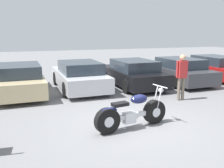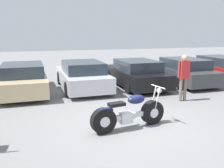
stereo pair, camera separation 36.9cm
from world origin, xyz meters
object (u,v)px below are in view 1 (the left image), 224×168
at_px(motorcycle, 131,113).
at_px(parked_car_black, 132,73).
at_px(parked_car_red, 212,68).
at_px(person_standing, 182,73).
at_px(parked_car_dark_grey, 178,71).
at_px(parked_car_champagne, 20,80).
at_px(parked_car_silver, 79,76).

height_order(motorcycle, parked_car_black, parked_car_black).
xyz_separation_m(parked_car_red, person_standing, (-4.50, -3.29, 0.44)).
bearing_deg(parked_car_dark_grey, motorcycle, -135.15).
distance_m(parked_car_champagne, parked_car_red, 10.34).
height_order(parked_car_black, parked_car_dark_grey, same).
xyz_separation_m(parked_car_champagne, person_standing, (5.83, -3.25, 0.44)).
xyz_separation_m(parked_car_champagne, parked_car_dark_grey, (7.75, -0.28, 0.00)).
height_order(parked_car_black, person_standing, person_standing).
distance_m(parked_car_champagne, parked_car_black, 5.17).
bearing_deg(parked_car_silver, motorcycle, -87.68).
bearing_deg(motorcycle, person_standing, 32.86).
distance_m(parked_car_silver, person_standing, 4.63).
distance_m(parked_car_champagne, parked_car_silver, 2.58).
height_order(parked_car_dark_grey, parked_car_red, same).
xyz_separation_m(parked_car_dark_grey, person_standing, (-1.92, -2.97, 0.44)).
distance_m(parked_car_black, person_standing, 3.14).
bearing_deg(parked_car_black, person_standing, -77.62).
bearing_deg(parked_car_black, parked_car_champagne, 177.67).
height_order(parked_car_champagne, parked_car_black, same).
distance_m(parked_car_silver, parked_car_black, 2.59).
xyz_separation_m(motorcycle, parked_car_dark_grey, (4.96, 4.93, 0.20)).
bearing_deg(motorcycle, parked_car_dark_grey, 44.85).
height_order(parked_car_silver, parked_car_black, same).
bearing_deg(person_standing, parked_car_champagne, 150.91).
bearing_deg(parked_car_champagne, parked_car_red, 0.25).
height_order(parked_car_champagne, parked_car_dark_grey, same).
bearing_deg(parked_car_silver, person_standing, -45.16).
xyz_separation_m(parked_car_champagne, parked_car_silver, (2.58, 0.02, 0.00)).
relative_size(motorcycle, parked_car_black, 0.51).
relative_size(motorcycle, parked_car_silver, 0.51).
bearing_deg(parked_car_silver, parked_car_champagne, -179.51).
relative_size(motorcycle, parked_car_red, 0.51).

